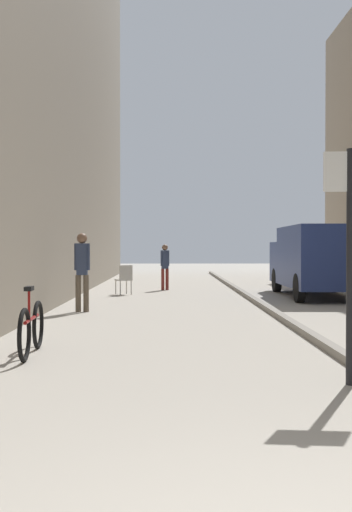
{
  "coord_description": "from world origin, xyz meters",
  "views": [
    {
      "loc": [
        -0.75,
        -2.35,
        1.52
      ],
      "look_at": [
        -0.61,
        11.31,
        1.31
      ],
      "focal_mm": 41.93,
      "sensor_mm": 36.0,
      "label": 1
    }
  ],
  "objects_px": {
    "delivery_van": "(318,259)",
    "bicycle_leaning": "(32,328)",
    "pedestrian_mid_block": "(165,264)",
    "street_sign_post": "(351,245)",
    "pedestrian_main_foreground": "(82,266)",
    "cafe_chair_near_window": "(125,278)"
  },
  "relations": [
    {
      "from": "pedestrian_main_foreground",
      "to": "pedestrian_mid_block",
      "type": "height_order",
      "value": "pedestrian_main_foreground"
    },
    {
      "from": "pedestrian_main_foreground",
      "to": "delivery_van",
      "type": "xyz_separation_m",
      "value": [
        6.57,
        4.11,
        0.1
      ]
    },
    {
      "from": "delivery_van",
      "to": "bicycle_leaning",
      "type": "relative_size",
      "value": 3.08
    },
    {
      "from": "pedestrian_main_foreground",
      "to": "cafe_chair_near_window",
      "type": "distance_m",
      "value": 5.07
    },
    {
      "from": "pedestrian_main_foreground",
      "to": "pedestrian_mid_block",
      "type": "relative_size",
      "value": 1.15
    },
    {
      "from": "cafe_chair_near_window",
      "to": "bicycle_leaning",
      "type": "bearing_deg",
      "value": -120.56
    },
    {
      "from": "pedestrian_main_foreground",
      "to": "delivery_van",
      "type": "height_order",
      "value": "delivery_van"
    },
    {
      "from": "pedestrian_main_foreground",
      "to": "delivery_van",
      "type": "bearing_deg",
      "value": 32.53
    },
    {
      "from": "delivery_van",
      "to": "cafe_chair_near_window",
      "type": "bearing_deg",
      "value": 172.36
    },
    {
      "from": "bicycle_leaning",
      "to": "cafe_chair_near_window",
      "type": "bearing_deg",
      "value": 84.52
    },
    {
      "from": "bicycle_leaning",
      "to": "pedestrian_mid_block",
      "type": "bearing_deg",
      "value": 79.23
    },
    {
      "from": "pedestrian_main_foreground",
      "to": "street_sign_post",
      "type": "bearing_deg",
      "value": -60.91
    },
    {
      "from": "street_sign_post",
      "to": "cafe_chair_near_window",
      "type": "xyz_separation_m",
      "value": [
        -3.44,
        12.43,
        -1.0
      ]
    },
    {
      "from": "pedestrian_mid_block",
      "to": "street_sign_post",
      "type": "bearing_deg",
      "value": -99.86
    },
    {
      "from": "delivery_van",
      "to": "street_sign_post",
      "type": "relative_size",
      "value": 2.1
    },
    {
      "from": "street_sign_post",
      "to": "cafe_chair_near_window",
      "type": "bearing_deg",
      "value": -69.47
    },
    {
      "from": "pedestrian_mid_block",
      "to": "bicycle_leaning",
      "type": "xyz_separation_m",
      "value": [
        -1.77,
        -12.6,
        -0.55
      ]
    },
    {
      "from": "street_sign_post",
      "to": "cafe_chair_near_window",
      "type": "relative_size",
      "value": 2.77
    },
    {
      "from": "street_sign_post",
      "to": "bicycle_leaning",
      "type": "relative_size",
      "value": 1.47
    },
    {
      "from": "pedestrian_main_foreground",
      "to": "cafe_chair_near_window",
      "type": "xyz_separation_m",
      "value": [
        0.61,
        5.0,
        -0.52
      ]
    },
    {
      "from": "delivery_van",
      "to": "bicycle_leaning",
      "type": "xyz_separation_m",
      "value": [
        -6.46,
        -9.69,
        -0.78
      ]
    },
    {
      "from": "pedestrian_main_foreground",
      "to": "street_sign_post",
      "type": "distance_m",
      "value": 8.47
    }
  ]
}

